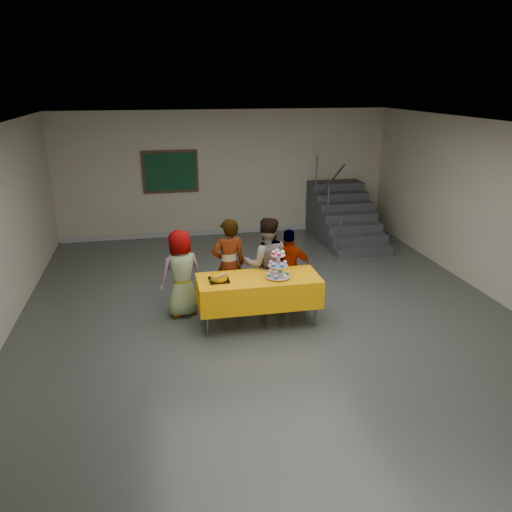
# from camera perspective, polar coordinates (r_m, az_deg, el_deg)

# --- Properties ---
(room_shell) EXTENTS (10.00, 10.04, 3.02)m
(room_shell) POSITION_cam_1_polar(r_m,az_deg,el_deg) (7.29, 2.09, 7.61)
(room_shell) COLOR #4C514C
(room_shell) RESTS_ON ground
(bake_table) EXTENTS (1.88, 0.78, 0.77)m
(bake_table) POSITION_cam_1_polar(r_m,az_deg,el_deg) (7.73, 0.30, -3.94)
(bake_table) COLOR #595960
(bake_table) RESTS_ON ground
(cupcake_stand) EXTENTS (0.38, 0.38, 0.44)m
(cupcake_stand) POSITION_cam_1_polar(r_m,az_deg,el_deg) (7.58, 2.52, -1.26)
(cupcake_stand) COLOR silver
(cupcake_stand) RESTS_ON bake_table
(bear_cake) EXTENTS (0.32, 0.36, 0.12)m
(bear_cake) POSITION_cam_1_polar(r_m,az_deg,el_deg) (7.53, -4.26, -2.39)
(bear_cake) COLOR black
(bear_cake) RESTS_ON bake_table
(schoolchild_a) EXTENTS (0.81, 0.66, 1.42)m
(schoolchild_a) POSITION_cam_1_polar(r_m,az_deg,el_deg) (8.06, -8.54, -1.96)
(schoolchild_a) COLOR slate
(schoolchild_a) RESTS_ON ground
(schoolchild_b) EXTENTS (0.62, 0.46, 1.57)m
(schoolchild_b) POSITION_cam_1_polar(r_m,az_deg,el_deg) (8.13, -3.13, -1.04)
(schoolchild_b) COLOR slate
(schoolchild_b) RESTS_ON ground
(schoolchild_c) EXTENTS (0.82, 0.67, 1.57)m
(schoolchild_c) POSITION_cam_1_polar(r_m,az_deg,el_deg) (8.17, 1.20, -0.91)
(schoolchild_c) COLOR slate
(schoolchild_c) RESTS_ON ground
(schoolchild_d) EXTENTS (0.85, 0.55, 1.35)m
(schoolchild_d) POSITION_cam_1_polar(r_m,az_deg,el_deg) (8.28, 3.80, -1.46)
(schoolchild_d) COLOR slate
(schoolchild_d) RESTS_ON ground
(staircase) EXTENTS (1.30, 2.40, 2.04)m
(staircase) POSITION_cam_1_polar(r_m,az_deg,el_deg) (12.29, 9.79, 4.34)
(staircase) COLOR #424447
(staircase) RESTS_ON ground
(noticeboard) EXTENTS (1.30, 0.05, 1.00)m
(noticeboard) POSITION_cam_1_polar(r_m,az_deg,el_deg) (12.05, -9.77, 9.47)
(noticeboard) COLOR #472B16
(noticeboard) RESTS_ON ground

